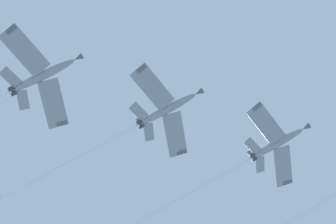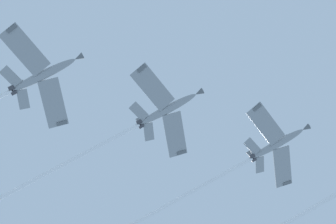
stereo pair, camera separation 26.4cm
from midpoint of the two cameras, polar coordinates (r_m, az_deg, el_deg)
name	(u,v)px [view 2 (the right image)]	position (r m, az deg, el deg)	size (l,w,h in m)	color
jet_lead	(331,197)	(134.92, 15.15, -7.79)	(48.25, 20.13, 16.50)	gray
jet_second	(248,160)	(120.96, 7.49, -4.57)	(44.87, 20.14, 15.62)	gray
jet_third	(136,126)	(111.09, -3.14, -1.33)	(45.12, 20.14, 15.13)	gray
jet_fourth	(10,91)	(105.57, -14.84, 1.90)	(45.55, 20.15, 15.99)	gray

